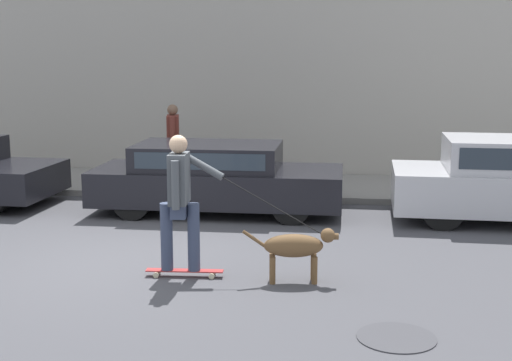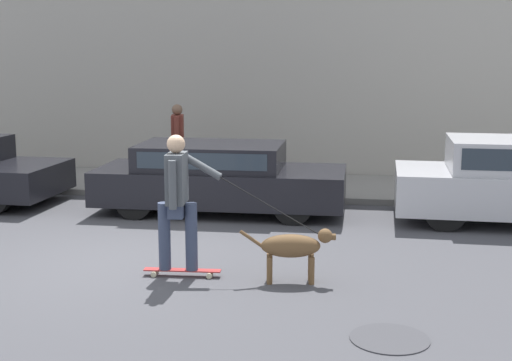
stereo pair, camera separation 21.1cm
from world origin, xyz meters
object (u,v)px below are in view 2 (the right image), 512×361
object	(u,v)px
parked_car_1	(218,178)
dog	(293,247)
skateboarder	(178,197)
pedestrian_with_bag	(178,141)

from	to	relation	value
parked_car_1	dog	distance (m)	3.95
skateboarder	pedestrian_with_bag	xyz separation A→B (m)	(-1.47, 5.27, -0.01)
dog	skateboarder	size ratio (longest dim) A/B	0.51
parked_car_1	skateboarder	size ratio (longest dim) A/B	1.91
dog	pedestrian_with_bag	bearing A→B (deg)	110.48
dog	pedestrian_with_bag	distance (m)	6.03
parked_car_1	skateboarder	bearing A→B (deg)	-86.42
parked_car_1	dog	bearing A→B (deg)	-65.57
skateboarder	pedestrian_with_bag	distance (m)	5.47
parked_car_1	dog	size ratio (longest dim) A/B	3.72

